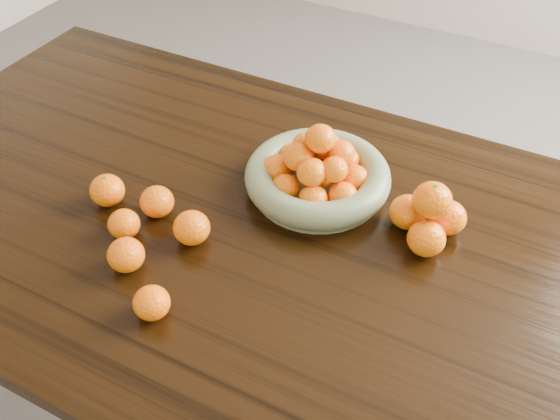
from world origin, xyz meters
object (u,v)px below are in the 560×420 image
at_px(orange_pyramid, 429,217).
at_px(fruit_bowl, 317,174).
at_px(dining_table, 295,268).
at_px(loose_orange_0, 107,190).

bearing_deg(orange_pyramid, fruit_bowl, 173.65).
distance_m(dining_table, loose_orange_0, 0.42).
bearing_deg(dining_table, fruit_bowl, 99.41).
distance_m(fruit_bowl, orange_pyramid, 0.25).
distance_m(dining_table, fruit_bowl, 0.20).
height_order(fruit_bowl, orange_pyramid, fruit_bowl).
relative_size(dining_table, fruit_bowl, 6.47).
bearing_deg(loose_orange_0, dining_table, 12.60).
height_order(fruit_bowl, loose_orange_0, fruit_bowl).
height_order(dining_table, loose_orange_0, loose_orange_0).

